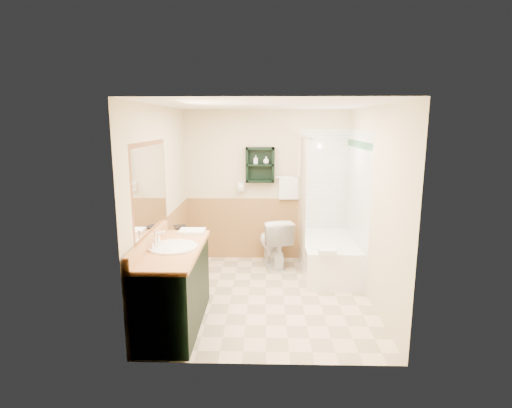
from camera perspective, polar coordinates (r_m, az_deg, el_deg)
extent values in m
plane|color=beige|center=(5.30, 1.44, -12.94)|extent=(3.00, 3.00, 0.00)
cube|color=#FBF0C4|center=(6.42, 1.48, 2.61)|extent=(2.60, 0.04, 2.40)
cube|color=#FBF0C4|center=(5.09, -13.51, -0.04)|extent=(0.04, 3.00, 2.40)
cube|color=#FBF0C4|center=(5.10, 16.50, -0.18)|extent=(0.04, 3.00, 2.40)
cube|color=white|center=(4.83, 1.58, 14.22)|extent=(2.60, 3.00, 0.04)
cube|color=black|center=(6.26, 0.58, 5.62)|extent=(0.45, 0.15, 0.55)
cylinder|color=silver|center=(5.60, 7.04, 9.46)|extent=(0.03, 1.60, 0.03)
cube|color=black|center=(4.50, -11.56, -11.54)|extent=(0.59, 1.41, 0.89)
cube|color=white|center=(6.08, 10.27, -7.23)|extent=(0.78, 1.50, 0.52)
imported|color=white|center=(6.19, 2.51, -5.50)|extent=(0.63, 0.87, 0.76)
cube|color=white|center=(4.87, -9.12, -3.88)|extent=(0.30, 0.24, 0.04)
imported|color=black|center=(5.11, -11.64, -2.31)|extent=(0.15, 0.07, 0.20)
cube|color=white|center=(5.30, 10.10, -6.69)|extent=(0.22, 0.19, 0.07)
imported|color=white|center=(6.25, -0.04, 6.03)|extent=(0.07, 0.14, 0.06)
imported|color=white|center=(6.25, 1.46, 6.16)|extent=(0.10, 0.13, 0.09)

